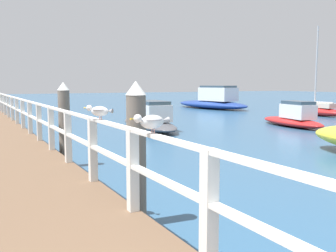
# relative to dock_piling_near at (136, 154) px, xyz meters

# --- Properties ---
(pier_railing) EXTENTS (0.12, 22.66, 1.02)m
(pier_railing) POSITION_rel_dock_piling_near_xyz_m (-0.38, 7.30, 0.08)
(pier_railing) COLOR silver
(pier_railing) RESTS_ON pier_deck
(dock_piling_near) EXTENTS (0.29, 0.29, 2.10)m
(dock_piling_near) POSITION_rel_dock_piling_near_xyz_m (0.00, 0.00, 0.00)
(dock_piling_near) COLOR #6B6056
(dock_piling_near) RESTS_ON ground_plane
(dock_piling_far) EXTENTS (0.29, 0.29, 2.10)m
(dock_piling_far) POSITION_rel_dock_piling_near_xyz_m (0.00, 4.38, 0.00)
(dock_piling_far) COLOR #6B6056
(dock_piling_far) RESTS_ON ground_plane
(seagull_foreground) EXTENTS (0.48, 0.20, 0.21)m
(seagull_foreground) POSITION_rel_dock_piling_near_xyz_m (-0.39, -1.29, 0.61)
(seagull_foreground) COLOR white
(seagull_foreground) RESTS_ON pier_railing
(seagull_background) EXTENTS (0.35, 0.38, 0.21)m
(seagull_background) POSITION_rel_dock_piling_near_xyz_m (-0.39, 0.47, 0.61)
(seagull_background) COLOR white
(seagull_background) RESTS_ON pier_railing
(boat_2) EXTENTS (3.40, 8.04, 1.90)m
(boat_2) POSITION_rel_dock_piling_near_xyz_m (15.88, 20.36, -0.43)
(boat_2) COLOR navy
(boat_2) RESTS_ON ground_plane
(boat_3) EXTENTS (2.18, 4.52, 1.24)m
(boat_3) POSITION_rel_dock_piling_near_xyz_m (11.79, 7.98, -0.65)
(boat_3) COLOR red
(boat_3) RESTS_ON ground_plane
(boat_4) EXTENTS (1.60, 4.42, 5.74)m
(boat_4) POSITION_rel_dock_piling_near_xyz_m (17.98, 11.69, -0.71)
(boat_4) COLOR red
(boat_4) RESTS_ON ground_plane
(boat_6) EXTENTS (2.27, 5.64, 1.31)m
(boat_6) POSITION_rel_dock_piling_near_xyz_m (5.19, 10.30, -0.63)
(boat_6) COLOR #4C4C51
(boat_6) RESTS_ON ground_plane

